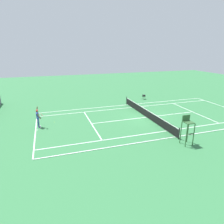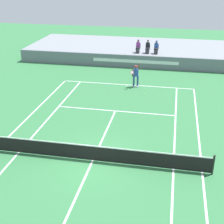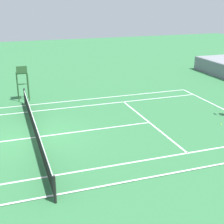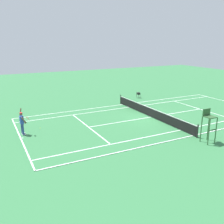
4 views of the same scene
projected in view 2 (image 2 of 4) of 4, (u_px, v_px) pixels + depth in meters
ground_plane at (93, 161)px, 16.66m from camera, size 80.00×80.00×0.00m
court at (93, 161)px, 16.65m from camera, size 11.08×23.88×0.03m
net at (92, 152)px, 16.44m from camera, size 11.98×0.10×1.07m
barrier_wall at (135, 62)px, 31.61m from camera, size 23.90×0.25×1.27m
bleacher_platform at (140, 51)px, 35.59m from camera, size 23.90×8.66×1.27m
spectator_seated_0 at (138, 47)px, 32.01m from camera, size 0.44×0.60×1.26m
spectator_seated_1 at (148, 47)px, 31.85m from camera, size 0.44×0.60×1.26m
spectator_seated_2 at (156, 47)px, 31.70m from camera, size 0.44×0.60×1.26m
tennis_player at (136, 75)px, 26.48m from camera, size 0.75×0.68×2.08m
tennis_ball at (144, 94)px, 25.38m from camera, size 0.07×0.07×0.07m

